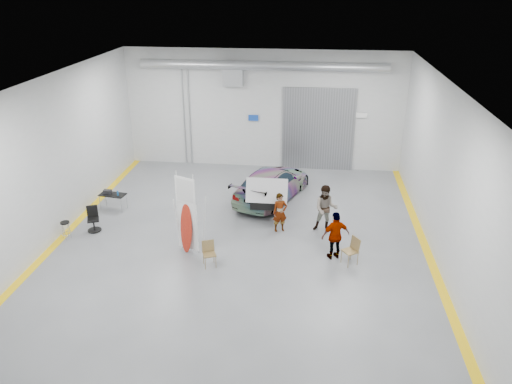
# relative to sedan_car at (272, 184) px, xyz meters

# --- Properties ---
(ground) EXTENTS (16.00, 16.00, 0.00)m
(ground) POSITION_rel_sedan_car_xyz_m (-0.82, -3.88, -0.71)
(ground) COLOR slate
(ground) RESTS_ON ground
(room_shell) EXTENTS (14.02, 16.18, 6.01)m
(room_shell) POSITION_rel_sedan_car_xyz_m (-0.59, -1.66, 3.37)
(room_shell) COLOR #B6B8BA
(room_shell) RESTS_ON ground
(sedan_car) EXTENTS (3.61, 5.30, 1.42)m
(sedan_car) POSITION_rel_sedan_car_xyz_m (0.00, 0.00, 0.00)
(sedan_car) COLOR silver
(sedan_car) RESTS_ON ground
(person_a) EXTENTS (0.67, 0.56, 1.58)m
(person_a) POSITION_rel_sedan_car_xyz_m (0.57, -3.04, 0.08)
(person_a) COLOR #8D664D
(person_a) RESTS_ON ground
(person_b) EXTENTS (0.93, 0.71, 1.89)m
(person_b) POSITION_rel_sedan_car_xyz_m (2.33, -2.82, 0.24)
(person_b) COLOR slate
(person_b) RESTS_ON ground
(person_c) EXTENTS (1.12, 0.81, 1.79)m
(person_c) POSITION_rel_sedan_car_xyz_m (2.64, -4.88, 0.18)
(person_c) COLOR #935A31
(person_c) RESTS_ON ground
(surfboard_display) EXTENTS (0.81, 0.48, 3.07)m
(surfboard_display) POSITION_rel_sedan_car_xyz_m (-2.52, -5.05, 0.53)
(surfboard_display) COLOR white
(surfboard_display) RESTS_ON ground
(folding_chair_near) EXTENTS (0.55, 0.59, 0.90)m
(folding_chair_near) POSITION_rel_sedan_car_xyz_m (-1.64, -5.91, -0.43)
(folding_chair_near) COLOR olive
(folding_chair_near) RESTS_ON ground
(folding_chair_far) EXTENTS (0.63, 0.75, 0.98)m
(folding_chair_far) POSITION_rel_sedan_car_xyz_m (3.15, -5.21, -0.41)
(folding_chair_far) COLOR olive
(folding_chair_far) RESTS_ON ground
(shop_stool) EXTENTS (0.36, 0.36, 0.70)m
(shop_stool) POSITION_rel_sedan_car_xyz_m (-7.45, -4.62, -0.36)
(shop_stool) COLOR black
(shop_stool) RESTS_ON ground
(work_table) EXTENTS (1.17, 0.71, 0.90)m
(work_table) POSITION_rel_sedan_car_xyz_m (-6.70, -1.89, -0.02)
(work_table) COLOR #94979C
(work_table) RESTS_ON ground
(office_chair) EXTENTS (0.57, 0.60, 0.99)m
(office_chair) POSITION_rel_sedan_car_xyz_m (-6.66, -3.85, -0.28)
(office_chair) COLOR black
(office_chair) RESTS_ON ground
(trunk_lid) EXTENTS (1.66, 1.01, 0.04)m
(trunk_lid) POSITION_rel_sedan_car_xyz_m (-0.00, -2.21, 0.73)
(trunk_lid) COLOR silver
(trunk_lid) RESTS_ON sedan_car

